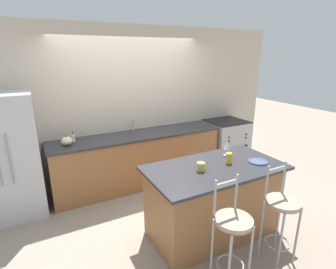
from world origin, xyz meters
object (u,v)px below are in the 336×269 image
at_px(wine_glass, 227,146).
at_px(pumpkin_decoration, 67,141).
at_px(refrigerator, 7,157).
at_px(bar_stool_near, 232,231).
at_px(oven_range, 225,143).
at_px(soap_bottle, 73,138).
at_px(coffee_mug, 201,167).
at_px(bar_stool_far, 281,212).
at_px(dinner_plate, 258,161).
at_px(tumbler_cup, 229,158).

height_order(wine_glass, pumpkin_decoration, wine_glass).
height_order(refrigerator, bar_stool_near, refrigerator).
bearing_deg(oven_range, soap_bottle, 177.68).
bearing_deg(bar_stool_near, coffee_mug, 80.72).
xyz_separation_m(bar_stool_far, dinner_plate, (0.22, 0.58, 0.32)).
xyz_separation_m(dinner_plate, coffee_mug, (-0.78, 0.13, 0.04)).
bearing_deg(tumbler_cup, refrigerator, 146.28).
xyz_separation_m(oven_range, soap_bottle, (-2.93, 0.12, 0.52)).
relative_size(refrigerator, wine_glass, 9.54).
height_order(refrigerator, oven_range, refrigerator).
distance_m(coffee_mug, soap_bottle, 2.13).
height_order(coffee_mug, soap_bottle, soap_bottle).
height_order(bar_stool_near, soap_bottle, bar_stool_near).
distance_m(wine_glass, soap_bottle, 2.33).
bearing_deg(oven_range, refrigerator, -180.00).
relative_size(bar_stool_near, dinner_plate, 4.57).
relative_size(coffee_mug, pumpkin_decoration, 0.79).
distance_m(refrigerator, coffee_mug, 2.65).
bearing_deg(bar_stool_far, refrigerator, 137.59).
distance_m(pumpkin_decoration, soap_bottle, 0.16).
xyz_separation_m(refrigerator, dinner_plate, (2.84, -1.80, 0.06)).
xyz_separation_m(refrigerator, bar_stool_near, (1.94, -2.39, -0.26)).
distance_m(refrigerator, oven_range, 3.85).
bearing_deg(tumbler_cup, coffee_mug, -177.38).
bearing_deg(soap_bottle, oven_range, -2.32).
bearing_deg(bar_stool_far, bar_stool_near, -179.94).
bearing_deg(bar_stool_near, bar_stool_far, 0.06).
relative_size(refrigerator, tumbler_cup, 13.15).
relative_size(coffee_mug, tumbler_cup, 0.97).
xyz_separation_m(bar_stool_far, coffee_mug, (-0.56, 0.71, 0.37)).
xyz_separation_m(bar_stool_far, tumbler_cup, (-0.13, 0.73, 0.38)).
bearing_deg(wine_glass, tumbler_cup, -123.44).
relative_size(bar_stool_far, dinner_plate, 4.57).
relative_size(dinner_plate, pumpkin_decoration, 1.51).
bearing_deg(soap_bottle, tumbler_cup, -48.32).
height_order(coffee_mug, tumbler_cup, tumbler_cup).
distance_m(oven_range, bar_stool_near, 3.05).
relative_size(refrigerator, dinner_plate, 7.09).
relative_size(wine_glass, tumbler_cup, 1.38).
bearing_deg(pumpkin_decoration, oven_range, -0.00).
xyz_separation_m(wine_glass, pumpkin_decoration, (-1.84, 1.44, -0.07)).
relative_size(tumbler_cup, soap_bottle, 0.85).
bearing_deg(coffee_mug, refrigerator, 140.74).
bearing_deg(wine_glass, coffee_mug, -157.40).
xyz_separation_m(wine_glass, tumbler_cup, (-0.15, -0.22, -0.06)).
bearing_deg(soap_bottle, bar_stool_near, -67.59).
bearing_deg(coffee_mug, bar_stool_near, -99.28).
bearing_deg(wine_glass, bar_stool_near, -126.10).
xyz_separation_m(bar_stool_near, soap_bottle, (-1.03, 2.51, 0.38)).
distance_m(bar_stool_far, pumpkin_decoration, 3.03).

